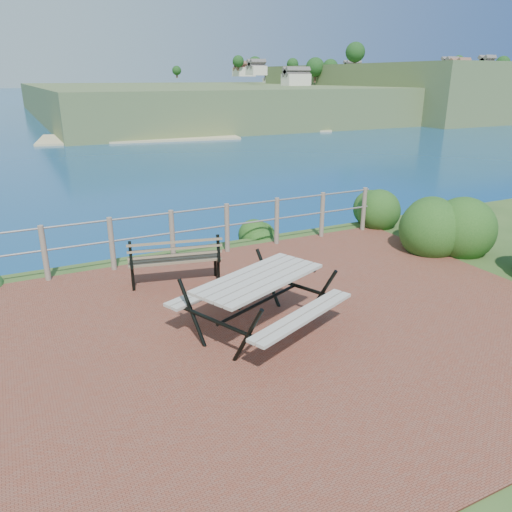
{
  "coord_description": "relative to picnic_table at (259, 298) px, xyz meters",
  "views": [
    {
      "loc": [
        -2.64,
        -5.59,
        3.41
      ],
      "look_at": [
        0.64,
        1.01,
        0.75
      ],
      "focal_mm": 35.0,
      "sensor_mm": 36.0,
      "label": 1
    }
  ],
  "objects": [
    {
      "name": "ocean",
      "position": [
        -0.2,
        199.97,
        -0.52
      ],
      "size": [
        1200.0,
        1200.0,
        0.0
      ],
      "primitive_type": "plane",
      "color": "#14577A",
      "rests_on": "ground"
    },
    {
      "name": "park_bench",
      "position": [
        -0.51,
        2.19,
        0.06
      ],
      "size": [
        1.61,
        0.71,
        0.88
      ],
      "rotation": [
        0.0,
        0.0,
        -0.21
      ],
      "color": "brown",
      "rests_on": "ground"
    },
    {
      "name": "safety_railing",
      "position": [
        -0.2,
        3.32,
        0.05
      ],
      "size": [
        9.4,
        0.1,
        1.0
      ],
      "color": "#6B5B4C",
      "rests_on": "ground"
    },
    {
      "name": "shrub_right_front",
      "position": [
        5.1,
        1.51,
        -0.52
      ],
      "size": [
        1.37,
        1.37,
        1.94
      ],
      "primitive_type": "ellipsoid",
      "color": "#144114",
      "rests_on": "ground"
    },
    {
      "name": "distant_bay",
      "position": [
        172.87,
        202.58,
        -2.05
      ],
      "size": [
        290.0,
        232.36,
        24.0
      ],
      "color": "#496130",
      "rests_on": "ground"
    },
    {
      "name": "shrub_lip_east",
      "position": [
        2.12,
        3.94,
        -0.52
      ],
      "size": [
        0.83,
        0.83,
        0.59
      ],
      "primitive_type": "ellipsoid",
      "color": "#144114",
      "rests_on": "ground"
    },
    {
      "name": "picnic_table",
      "position": [
        0.0,
        0.0,
        0.0
      ],
      "size": [
        2.09,
        1.56,
        0.82
      ],
      "rotation": [
        0.0,
        0.0,
        0.4
      ],
      "color": "#9B968B",
      "rests_on": "ground"
    },
    {
      "name": "ground",
      "position": [
        -0.2,
        -0.03,
        -0.52
      ],
      "size": [
        10.0,
        7.0,
        0.12
      ],
      "primitive_type": "cube",
      "color": "brown",
      "rests_on": "ground"
    },
    {
      "name": "shrub_right_edge",
      "position": [
        4.8,
        3.53,
        -0.52
      ],
      "size": [
        1.09,
        1.09,
        1.56
      ],
      "primitive_type": "ellipsoid",
      "color": "#144114",
      "rests_on": "ground"
    }
  ]
}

